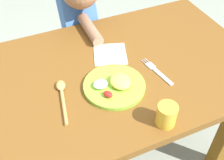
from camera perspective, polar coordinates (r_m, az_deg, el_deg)
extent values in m
cube|color=brown|center=(1.17, -4.13, 0.09)|extent=(1.44, 0.76, 0.03)
cube|color=brown|center=(1.80, 11.69, 3.05)|extent=(0.07, 0.07, 0.67)
cylinder|color=#88C837|center=(1.11, 0.46, -1.19)|extent=(0.24, 0.24, 0.02)
ellipsoid|color=#EAD651|center=(1.09, 1.68, -0.23)|extent=(0.08, 0.09, 0.03)
ellipsoid|color=red|center=(1.05, -0.80, -2.86)|extent=(0.04, 0.05, 0.02)
ellipsoid|color=silver|center=(1.09, -2.34, -0.85)|extent=(0.06, 0.05, 0.02)
cube|color=silver|center=(1.17, 10.11, 0.74)|extent=(0.04, 0.12, 0.01)
cube|color=silver|center=(1.21, 7.75, 2.85)|extent=(0.03, 0.04, 0.01)
cylinder|color=silver|center=(1.23, 7.10, 3.91)|extent=(0.01, 0.03, 0.00)
cylinder|color=silver|center=(1.23, 6.75, 3.75)|extent=(0.01, 0.03, 0.00)
cylinder|color=silver|center=(1.22, 6.38, 3.59)|extent=(0.01, 0.03, 0.00)
cylinder|color=tan|center=(1.05, -9.64, -5.36)|extent=(0.04, 0.16, 0.01)
ellipsoid|color=tan|center=(1.12, -10.28, -1.08)|extent=(0.05, 0.06, 0.02)
cylinder|color=gold|center=(0.98, 10.90, -6.91)|extent=(0.07, 0.07, 0.09)
cube|color=#48416D|center=(1.84, -6.13, 1.66)|extent=(0.18, 0.16, 0.51)
cube|color=#3F72BF|center=(1.55, -6.51, 11.14)|extent=(0.17, 0.24, 0.34)
cylinder|color=#9E7051|center=(1.37, -4.43, 10.17)|extent=(0.05, 0.22, 0.05)
cube|color=white|center=(1.26, -0.39, 5.20)|extent=(0.18, 0.18, 0.00)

